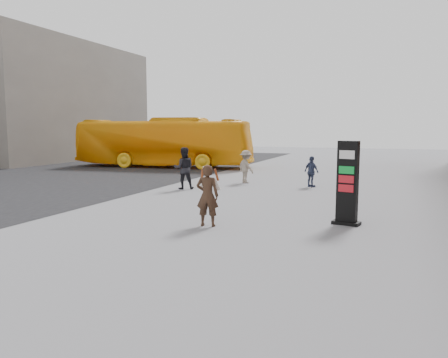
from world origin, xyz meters
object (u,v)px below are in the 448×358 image
(info_pylon, at_px, (348,183))
(pedestrian_c, at_px, (311,172))
(pedestrian_a, at_px, (184,168))
(pedestrian_b, at_px, (246,167))
(woman, at_px, (208,195))
(bus, at_px, (164,143))

(info_pylon, height_order, pedestrian_c, info_pylon)
(pedestrian_a, distance_m, pedestrian_b, 3.64)
(woman, height_order, pedestrian_c, woman)
(info_pylon, height_order, bus, bus)
(woman, xyz_separation_m, pedestrian_b, (-1.99, 9.58, -0.07))
(info_pylon, height_order, woman, info_pylon)
(bus, xyz_separation_m, pedestrian_c, (11.57, -6.78, -1.00))
(pedestrian_b, bearing_deg, woman, 138.71)
(bus, relative_size, pedestrian_a, 6.53)
(bus, xyz_separation_m, pedestrian_a, (6.25, -9.51, -0.78))
(pedestrian_a, bearing_deg, bus, -84.54)
(info_pylon, relative_size, pedestrian_a, 1.27)
(info_pylon, distance_m, woman, 4.03)
(pedestrian_c, bearing_deg, pedestrian_a, 62.89)
(info_pylon, bearing_deg, pedestrian_c, 119.45)
(woman, relative_size, pedestrian_a, 0.92)
(woman, bearing_deg, info_pylon, -166.50)
(info_pylon, xyz_separation_m, woman, (-3.68, -1.61, -0.31))
(bus, distance_m, pedestrian_a, 11.41)
(woman, xyz_separation_m, pedestrian_c, (1.35, 9.25, -0.17))
(pedestrian_c, bearing_deg, bus, 5.29)
(info_pylon, height_order, pedestrian_a, info_pylon)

